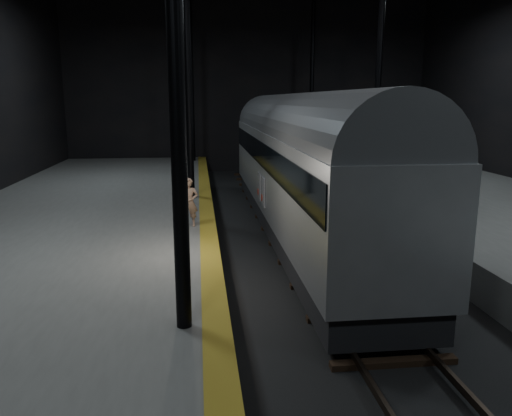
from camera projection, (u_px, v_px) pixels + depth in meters
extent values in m
plane|color=black|center=(335.00, 287.00, 13.09)|extent=(44.00, 44.00, 0.00)
cube|color=#565654|center=(36.00, 280.00, 12.14)|extent=(9.00, 43.80, 1.00)
cube|color=brown|center=(210.00, 254.00, 12.51)|extent=(0.50, 43.80, 0.01)
cube|color=#3F3328|center=(308.00, 282.00, 12.97)|extent=(0.08, 43.00, 0.14)
cube|color=#3F3328|center=(362.00, 279.00, 13.14)|extent=(0.08, 43.00, 0.14)
cube|color=black|center=(335.00, 284.00, 13.08)|extent=(2.40, 42.00, 0.12)
cylinder|color=black|center=(174.00, 18.00, 7.51)|extent=(0.26, 0.26, 10.00)
cylinder|color=black|center=(188.00, 68.00, 19.15)|extent=(0.26, 0.26, 10.00)
cylinder|color=black|center=(379.00, 69.00, 20.01)|extent=(0.26, 0.26, 10.00)
cylinder|color=black|center=(191.00, 80.00, 30.80)|extent=(0.26, 0.26, 10.00)
cylinder|color=black|center=(312.00, 80.00, 31.66)|extent=(0.26, 0.26, 10.00)
cube|color=#A8ACB0|center=(298.00, 171.00, 17.57)|extent=(2.66, 18.37, 2.76)
cube|color=black|center=(297.00, 219.00, 17.94)|extent=(2.43, 18.01, 0.78)
cube|color=black|center=(299.00, 153.00, 17.43)|extent=(2.72, 18.10, 0.83)
cylinder|color=slate|center=(299.00, 132.00, 17.28)|extent=(2.61, 18.19, 2.61)
cube|color=black|center=(350.00, 296.00, 11.77)|extent=(1.65, 2.02, 0.32)
cube|color=black|center=(271.00, 195.00, 24.25)|extent=(1.65, 2.02, 0.32)
cube|color=silver|center=(263.00, 192.00, 16.64)|extent=(0.04, 0.69, 0.96)
cube|color=silver|center=(259.00, 186.00, 17.71)|extent=(0.04, 0.69, 0.96)
cylinder|color=#B52516|center=(262.00, 198.00, 16.85)|extent=(0.03, 0.24, 0.24)
cylinder|color=#B52516|center=(258.00, 192.00, 17.92)|extent=(0.03, 0.24, 0.24)
imported|color=#9A765E|center=(189.00, 202.00, 15.18)|extent=(0.58, 0.42, 1.49)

